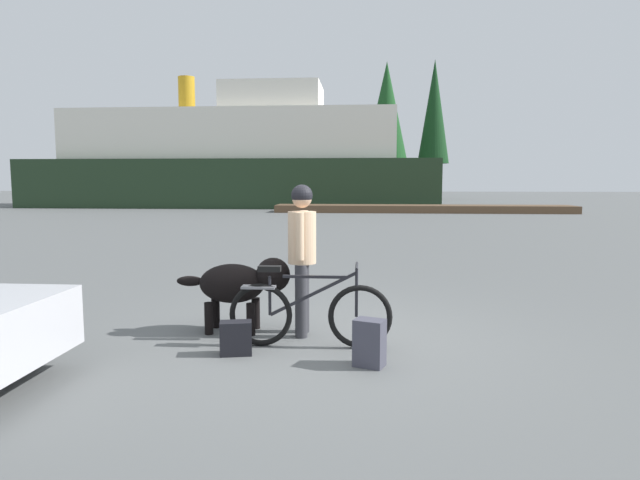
{
  "coord_description": "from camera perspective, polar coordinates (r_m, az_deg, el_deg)",
  "views": [
    {
      "loc": [
        0.42,
        -5.95,
        1.77
      ],
      "look_at": [
        -0.13,
        1.04,
        1.0
      ],
      "focal_mm": 30.78,
      "sensor_mm": 36.0,
      "label": 1
    }
  ],
  "objects": [
    {
      "name": "person_cyclist",
      "position": [
        6.22,
        -1.88,
        -0.52
      ],
      "size": [
        0.32,
        0.53,
        1.72
      ],
      "color": "#333338",
      "rests_on": "ground_plane"
    },
    {
      "name": "dog",
      "position": [
        6.48,
        -8.2,
        -4.46
      ],
      "size": [
        1.35,
        0.53,
        0.88
      ],
      "color": "black",
      "rests_on": "ground_plane"
    },
    {
      "name": "pine_tree_far_left",
      "position": [
        54.72,
        -6.45,
        10.83
      ],
      "size": [
        4.38,
        4.38,
        9.7
      ],
      "color": "#4C331E",
      "rests_on": "ground_plane"
    },
    {
      "name": "ground_plane",
      "position": [
        6.23,
        0.48,
        -10.3
      ],
      "size": [
        160.0,
        160.0,
        0.0
      ],
      "primitive_type": "plane",
      "color": "#595B5B"
    },
    {
      "name": "ferry_boat",
      "position": [
        38.02,
        -8.69,
        8.11
      ],
      "size": [
        26.8,
        7.9,
        8.68
      ],
      "color": "#1E331E",
      "rests_on": "ground_plane"
    },
    {
      "name": "bicycle",
      "position": [
        5.87,
        -1.2,
        -7.56
      ],
      "size": [
        1.74,
        0.44,
        0.89
      ],
      "color": "black",
      "rests_on": "ground_plane"
    },
    {
      "name": "handbag_pannier",
      "position": [
        5.73,
        -8.73,
        -10.04
      ],
      "size": [
        0.35,
        0.24,
        0.35
      ],
      "primitive_type": "cube",
      "rotation": [
        0.0,
        0.0,
        0.21
      ],
      "color": "black",
      "rests_on": "ground_plane"
    },
    {
      "name": "pine_tree_far_right",
      "position": [
        52.62,
        11.77,
        12.87
      ],
      "size": [
        2.88,
        2.88,
        12.71
      ],
      "color": "#4C331E",
      "rests_on": "ground_plane"
    },
    {
      "name": "pine_tree_center",
      "position": [
        50.77,
        6.92,
        12.89
      ],
      "size": [
        3.99,
        3.99,
        12.28
      ],
      "color": "#4C331E",
      "rests_on": "ground_plane"
    },
    {
      "name": "backpack",
      "position": [
        5.34,
        5.17,
        -10.6
      ],
      "size": [
        0.33,
        0.29,
        0.46
      ],
      "primitive_type": "cube",
      "rotation": [
        0.0,
        0.0,
        -0.36
      ],
      "color": "#3F3F4C",
      "rests_on": "ground_plane"
    },
    {
      "name": "dock_pier",
      "position": [
        30.71,
        10.62,
        3.21
      ],
      "size": [
        16.17,
        2.1,
        0.4
      ],
      "primitive_type": "cube",
      "color": "brown",
      "rests_on": "ground_plane"
    }
  ]
}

